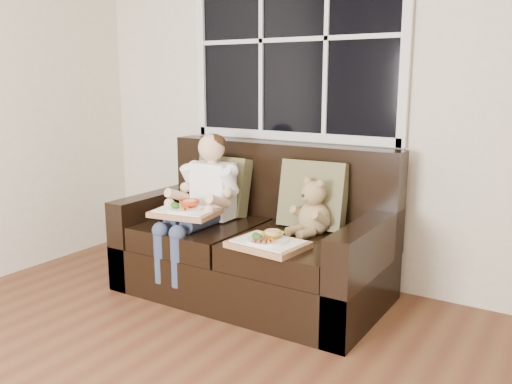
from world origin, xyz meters
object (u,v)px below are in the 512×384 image
Objects in this scene: teddy_bear at (313,211)px; tray_right at (268,243)px; child at (204,193)px; loveseat at (257,246)px; tray_left at (186,210)px.

tray_right is at bearing -84.11° from teddy_bear.
loveseat is at bearing 19.48° from child.
tray_right is (0.30, -0.37, 0.17)m from loveseat.
teddy_bear is at bearing 17.17° from tray_left.
teddy_bear is at bearing 11.53° from child.
child reaches higher than tray_right.
tray_right is at bearing -20.80° from child.
teddy_bear is 0.83× the size of tray_left.
loveseat is 0.53m from tray_left.
tray_left reaches higher than tray_right.
loveseat is 1.89× the size of child.
tray_left is at bearing -135.70° from loveseat.
loveseat is 4.73× the size of teddy_bear.
teddy_bear is (0.73, 0.15, -0.06)m from child.
loveseat is 0.50m from tray_right.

